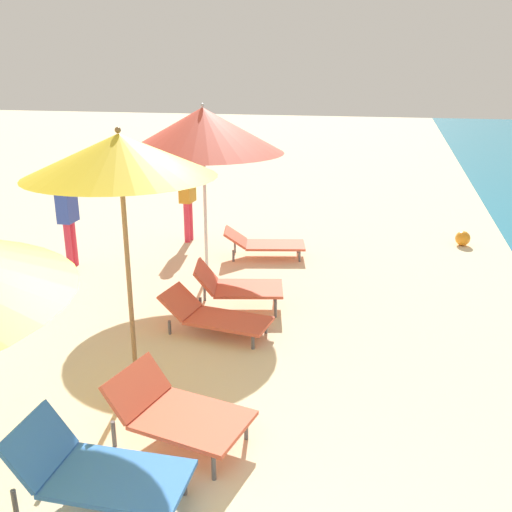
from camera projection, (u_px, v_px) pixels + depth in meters
lounger_nearest_shoreside at (95, 469)px, 4.20m from camera, size 1.30×0.65×0.66m
umbrella_second at (120, 156)px, 5.38m from camera, size 1.86×1.86×2.64m
lounger_second_shoreside at (214, 315)px, 7.05m from camera, size 1.42×0.71×0.52m
lounger_second_inland at (176, 411)px, 4.95m from camera, size 1.29×0.91×0.61m
umbrella_farthest at (203, 130)px, 8.36m from camera, size 2.42×2.42×2.69m
lounger_farthest_shoreside at (263, 243)px, 9.96m from camera, size 1.51×0.92×0.51m
lounger_farthest_inland at (236, 286)px, 7.76m from camera, size 1.31×0.93×0.64m
person_walking_near at (187, 193)px, 10.70m from camera, size 0.23×0.36×1.55m
person_walking_mid at (68, 212)px, 9.25m from camera, size 0.24×0.37×1.57m
beach_ball at (463, 238)px, 10.65m from camera, size 0.28×0.28×0.28m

